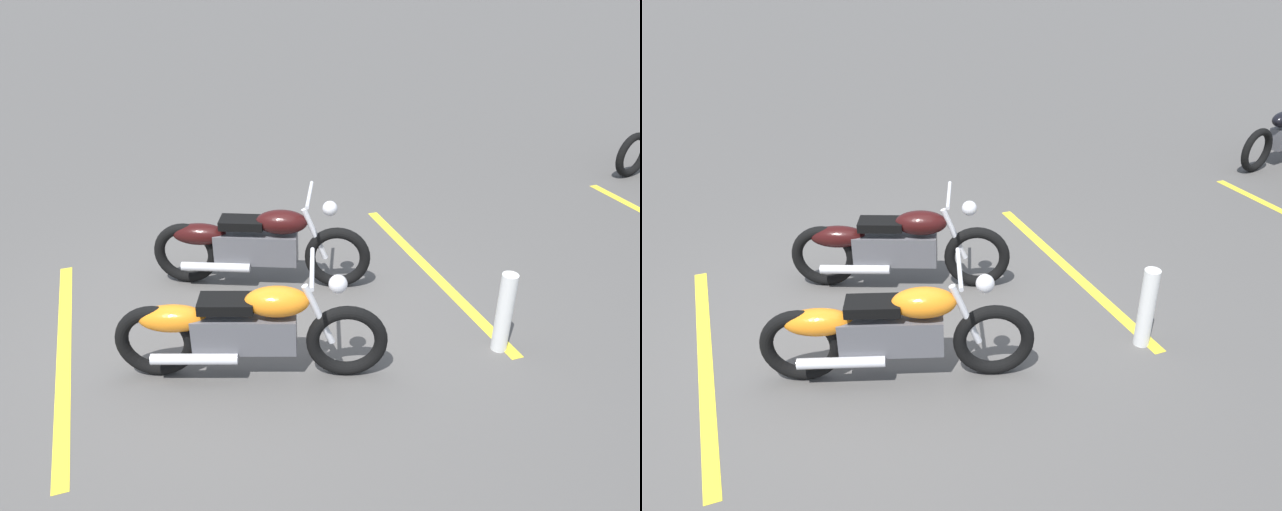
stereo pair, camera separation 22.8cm
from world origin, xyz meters
The scene contains 6 objects.
ground_plane centered at (0.00, 0.00, 0.00)m, with size 60.00×60.00×0.00m, color #514F4C.
motorcycle_bright_foreground centered at (-0.10, -0.70, 0.46)m, with size 2.19×0.77×1.04m.
motorcycle_dark_foreground centered at (0.23, 0.73, 0.46)m, with size 2.15×0.85×1.04m.
bollard_post centered at (2.13, -0.92, 0.38)m, with size 0.14×0.14×0.76m, color white.
parking_stripe_near centered at (-1.62, -0.03, 0.00)m, with size 3.20×0.12×0.01m, color yellow.
parking_stripe_mid centered at (2.10, 0.50, 0.00)m, with size 3.20×0.12×0.01m, color yellow.
Camera 1 is at (-0.53, -4.82, 3.38)m, focal length 34.78 mm.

